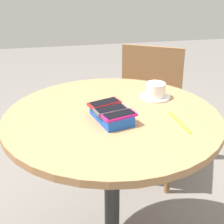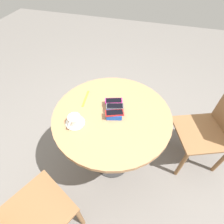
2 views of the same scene
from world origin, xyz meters
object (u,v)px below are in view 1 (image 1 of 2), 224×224
object	(u,v)px
lanyard_strap	(179,122)
chair_near_window	(147,109)
phone_gray	(111,110)
coffee_cup	(156,89)
phone_box	(111,115)
saucer	(155,97)
round_table	(112,143)
phone_magenta	(119,115)
phone_red	(104,103)

from	to	relation	value
lanyard_strap	chair_near_window	bearing A→B (deg)	-7.25
phone_gray	coffee_cup	size ratio (longest dim) A/B	1.16
phone_box	chair_near_window	distance (m)	0.96
saucer	coffee_cup	xyz separation A→B (m)	(0.00, -0.00, 0.04)
saucer	chair_near_window	world-z (taller)	chair_near_window
phone_box	phone_gray	size ratio (longest dim) A/B	1.50
round_table	lanyard_strap	size ratio (longest dim) A/B	4.80
phone_magenta	coffee_cup	world-z (taller)	coffee_cup
phone_magenta	lanyard_strap	world-z (taller)	phone_magenta
coffee_cup	lanyard_strap	bearing A→B (deg)	-174.59
saucer	coffee_cup	bearing A→B (deg)	-7.58
phone_red	coffee_cup	world-z (taller)	coffee_cup
saucer	coffee_cup	distance (m)	0.04
round_table	chair_near_window	world-z (taller)	chair_near_window
phone_magenta	phone_gray	distance (m)	0.06
phone_box	phone_magenta	size ratio (longest dim) A/B	1.47
round_table	saucer	xyz separation A→B (m)	(0.16, -0.23, 0.13)
phone_red	coffee_cup	distance (m)	0.29
lanyard_strap	chair_near_window	xyz separation A→B (m)	(0.87, -0.11, -0.35)
phone_magenta	phone_red	distance (m)	0.13
saucer	chair_near_window	bearing A→B (deg)	-12.61
phone_magenta	saucer	xyz separation A→B (m)	(0.25, -0.22, -0.04)
phone_gray	lanyard_strap	xyz separation A→B (m)	(-0.06, -0.27, -0.05)
phone_magenta	phone_gray	xyz separation A→B (m)	(0.05, 0.02, 0.00)
phone_gray	chair_near_window	bearing A→B (deg)	-25.11
round_table	chair_near_window	distance (m)	0.88
lanyard_strap	chair_near_window	size ratio (longest dim) A/B	0.23
round_table	chair_near_window	bearing A→B (deg)	-25.47
coffee_cup	phone_red	bearing A→B (deg)	117.56
phone_magenta	coffee_cup	distance (m)	0.34
phone_gray	saucer	size ratio (longest dim) A/B	1.03
saucer	lanyard_strap	bearing A→B (deg)	-174.46
phone_gray	phone_red	world-z (taller)	same
round_table	phone_box	xyz separation A→B (m)	(-0.03, 0.01, 0.15)
coffee_cup	chair_near_window	distance (m)	0.73
phone_red	lanyard_strap	xyz separation A→B (m)	(-0.13, -0.28, -0.05)
phone_red	coffee_cup	xyz separation A→B (m)	(0.13, -0.26, -0.01)
saucer	phone_gray	bearing A→B (deg)	129.28
lanyard_strap	phone_red	bearing A→B (deg)	65.29
phone_red	round_table	bearing A→B (deg)	-136.51
phone_gray	coffee_cup	world-z (taller)	coffee_cup
phone_box	phone_red	size ratio (longest dim) A/B	1.47
saucer	round_table	bearing A→B (deg)	124.88
round_table	phone_box	bearing A→B (deg)	166.53
phone_magenta	chair_near_window	distance (m)	1.01
phone_magenta	phone_red	bearing A→B (deg)	18.11
phone_gray	chair_near_window	distance (m)	0.98
phone_gray	coffee_cup	distance (m)	0.32
round_table	phone_gray	distance (m)	0.18
round_table	lanyard_strap	xyz separation A→B (m)	(-0.10, -0.26, 0.13)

